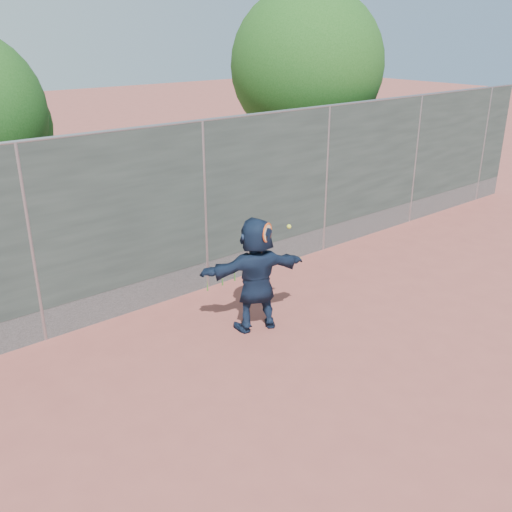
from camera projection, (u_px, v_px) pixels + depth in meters
ground at (352, 369)px, 7.93m from camera, size 80.00×80.00×0.00m
player at (256, 274)px, 8.70m from camera, size 1.77×1.03×1.82m
ball_ground at (300, 259)px, 11.60m from camera, size 0.07×0.07×0.07m
fence at (205, 204)px, 9.85m from camera, size 20.00×0.06×3.03m
swing_action at (269, 233)px, 8.36m from camera, size 0.62×0.16×0.51m
tree_right at (311, 70)px, 13.51m from camera, size 3.78×3.60×5.39m
weed_clump at (224, 278)px, 10.48m from camera, size 0.68×0.07×0.30m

